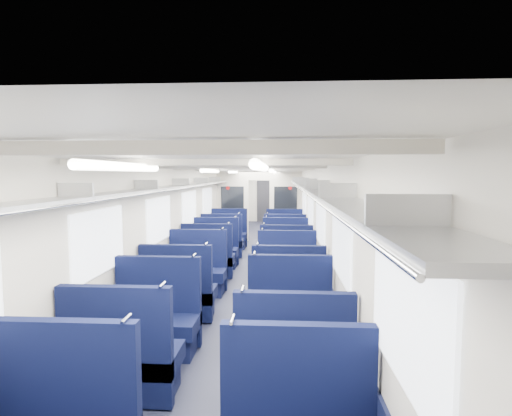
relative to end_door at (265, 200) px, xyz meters
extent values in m
cube|color=black|center=(0.00, -8.94, -1.00)|extent=(2.80, 18.00, 0.01)
cube|color=silver|center=(0.00, -8.94, 1.35)|extent=(2.80, 18.00, 0.01)
cube|color=beige|center=(-1.40, -8.94, 0.18)|extent=(0.02, 18.00, 2.35)
cube|color=black|center=(-1.39, -8.94, -0.65)|extent=(0.03, 17.90, 0.70)
cube|color=beige|center=(1.40, -8.94, 0.18)|extent=(0.02, 18.00, 2.35)
cube|color=black|center=(1.39, -8.94, -0.65)|extent=(0.03, 17.90, 0.70)
cube|color=beige|center=(0.00, 0.06, 0.18)|extent=(2.80, 0.02, 2.35)
cube|color=#B2B5BA|center=(-1.22, -8.94, 0.97)|extent=(0.34, 17.40, 0.04)
cylinder|color=silver|center=(-1.04, -8.94, 0.95)|extent=(0.02, 17.40, 0.02)
cube|color=#B2B5BA|center=(-1.22, -14.94, 1.05)|extent=(0.34, 0.03, 0.14)
cube|color=#B2B5BA|center=(-1.22, -12.94, 1.05)|extent=(0.34, 0.03, 0.14)
cube|color=#B2B5BA|center=(-1.22, -10.94, 1.05)|extent=(0.34, 0.03, 0.14)
cube|color=#B2B5BA|center=(-1.22, -8.94, 1.05)|extent=(0.34, 0.03, 0.14)
cube|color=#B2B5BA|center=(-1.22, -6.94, 1.05)|extent=(0.34, 0.03, 0.14)
cube|color=#B2B5BA|center=(-1.22, -4.94, 1.05)|extent=(0.34, 0.03, 0.14)
cube|color=#B2B5BA|center=(-1.22, -2.94, 1.05)|extent=(0.34, 0.03, 0.14)
cube|color=#B2B5BA|center=(-1.22, -0.94, 1.05)|extent=(0.34, 0.03, 0.14)
cube|color=#B2B5BA|center=(1.22, -8.94, 0.97)|extent=(0.34, 17.40, 0.04)
cylinder|color=silver|center=(1.04, -8.94, 0.95)|extent=(0.02, 17.40, 0.02)
cube|color=#B2B5BA|center=(1.22, -16.94, 1.05)|extent=(0.34, 0.03, 0.14)
cube|color=#B2B5BA|center=(1.22, -14.94, 1.05)|extent=(0.34, 0.03, 0.14)
cube|color=#B2B5BA|center=(1.22, -12.94, 1.05)|extent=(0.34, 0.03, 0.14)
cube|color=#B2B5BA|center=(1.22, -10.94, 1.05)|extent=(0.34, 0.03, 0.14)
cube|color=#B2B5BA|center=(1.22, -8.94, 1.05)|extent=(0.34, 0.03, 0.14)
cube|color=#B2B5BA|center=(1.22, -6.94, 1.05)|extent=(0.34, 0.03, 0.14)
cube|color=#B2B5BA|center=(1.22, -4.94, 1.05)|extent=(0.34, 0.03, 0.14)
cube|color=#B2B5BA|center=(1.22, -2.94, 1.05)|extent=(0.34, 0.03, 0.14)
cube|color=#B2B5BA|center=(1.22, -0.94, 1.05)|extent=(0.34, 0.03, 0.14)
cube|color=white|center=(-1.38, -14.14, 0.42)|extent=(0.02, 1.30, 0.75)
cube|color=white|center=(-1.38, -11.84, 0.42)|extent=(0.02, 1.30, 0.75)
cube|color=white|center=(-1.38, -9.54, 0.42)|extent=(0.02, 1.30, 0.75)
cube|color=white|center=(-1.38, -7.24, 0.42)|extent=(0.02, 1.30, 0.75)
cube|color=white|center=(-1.38, -4.44, 0.42)|extent=(0.02, 1.30, 0.75)
cube|color=white|center=(-1.38, -2.14, 0.42)|extent=(0.02, 1.30, 0.75)
cube|color=white|center=(1.38, -16.44, 0.42)|extent=(0.02, 1.30, 0.75)
cube|color=white|center=(1.38, -14.14, 0.42)|extent=(0.02, 1.30, 0.75)
cube|color=white|center=(1.38, -11.84, 0.42)|extent=(0.02, 1.30, 0.75)
cube|color=white|center=(1.38, -9.54, 0.42)|extent=(0.02, 1.30, 0.75)
cube|color=white|center=(1.38, -7.24, 0.42)|extent=(0.02, 1.30, 0.75)
cube|color=white|center=(1.38, -4.44, 0.42)|extent=(0.02, 1.30, 0.75)
cube|color=white|center=(1.38, -2.14, 0.42)|extent=(0.02, 1.30, 0.75)
cube|color=beige|center=(0.00, -16.94, 1.31)|extent=(2.70, 0.06, 0.06)
cube|color=beige|center=(0.00, -14.94, 1.31)|extent=(2.70, 0.06, 0.06)
cube|color=beige|center=(0.00, -12.94, 1.31)|extent=(2.70, 0.06, 0.06)
cube|color=beige|center=(0.00, -10.94, 1.31)|extent=(2.70, 0.06, 0.06)
cube|color=beige|center=(0.00, -8.94, 1.31)|extent=(2.70, 0.06, 0.06)
cube|color=beige|center=(0.00, -6.94, 1.31)|extent=(2.70, 0.06, 0.06)
cube|color=beige|center=(0.00, -4.94, 1.31)|extent=(2.70, 0.06, 0.06)
cube|color=beige|center=(0.00, -2.94, 1.31)|extent=(2.70, 0.06, 0.06)
cube|color=beige|center=(0.00, -0.94, 1.31)|extent=(2.70, 0.06, 0.06)
cylinder|color=white|center=(-0.55, -15.44, 1.26)|extent=(0.07, 1.60, 0.07)
cylinder|color=white|center=(-0.55, -11.44, 1.26)|extent=(0.07, 1.60, 0.07)
cylinder|color=white|center=(-0.55, -7.94, 1.26)|extent=(0.07, 1.60, 0.07)
cylinder|color=white|center=(-0.55, -3.44, 1.26)|extent=(0.07, 1.60, 0.07)
cylinder|color=white|center=(0.55, -15.44, 1.26)|extent=(0.07, 1.60, 0.07)
cylinder|color=white|center=(0.55, -11.44, 1.26)|extent=(0.07, 1.60, 0.07)
cylinder|color=white|center=(0.55, -7.94, 1.26)|extent=(0.07, 1.60, 0.07)
cylinder|color=white|center=(0.55, -3.44, 1.26)|extent=(0.07, 1.60, 0.07)
cube|color=black|center=(0.00, 0.00, 0.00)|extent=(0.75, 0.06, 2.00)
cube|color=beige|center=(-0.88, -5.40, 0.18)|extent=(1.05, 0.08, 2.35)
cube|color=black|center=(-0.87, -5.45, 0.40)|extent=(0.76, 0.02, 0.80)
cylinder|color=#B10B0E|center=(-1.02, -5.46, 0.75)|extent=(0.12, 0.01, 0.12)
cube|color=beige|center=(0.88, -5.40, 0.18)|extent=(1.05, 0.08, 2.35)
cube|color=black|center=(0.87, -5.45, 0.40)|extent=(0.76, 0.02, 0.80)
cylinder|color=#B10B0E|center=(1.02, -5.46, 0.75)|extent=(0.12, 0.01, 0.12)
cube|color=beige|center=(0.00, -5.40, 1.17)|extent=(0.70, 0.08, 0.35)
cube|color=black|center=(-0.83, -15.93, -0.40)|extent=(1.08, 0.10, 1.15)
cylinder|color=silver|center=(-0.37, -15.93, 0.19)|extent=(0.02, 0.16, 0.02)
cube|color=black|center=(0.83, -15.90, -0.40)|extent=(1.08, 0.10, 1.15)
cylinder|color=silver|center=(0.37, -15.90, 0.19)|extent=(0.02, 0.16, 0.02)
cube|color=black|center=(-0.83, -14.83, -0.63)|extent=(1.08, 0.57, 0.18)
cube|color=black|center=(-0.83, -14.83, -0.86)|extent=(0.99, 0.45, 0.28)
cube|color=black|center=(-0.83, -15.06, -0.40)|extent=(1.08, 0.10, 1.15)
cylinder|color=silver|center=(-0.37, -15.06, 0.19)|extent=(0.02, 0.16, 0.02)
cube|color=black|center=(0.83, -14.92, -0.63)|extent=(1.08, 0.57, 0.18)
cube|color=black|center=(0.83, -14.92, -0.86)|extent=(0.99, 0.45, 0.28)
cube|color=black|center=(0.83, -15.15, -0.40)|extent=(1.08, 0.10, 1.15)
cylinder|color=silver|center=(0.37, -15.15, 0.19)|extent=(0.02, 0.16, 0.02)
cube|color=black|center=(-0.83, -13.95, -0.63)|extent=(1.08, 0.57, 0.18)
cube|color=black|center=(-0.83, -13.95, -0.86)|extent=(0.99, 0.45, 0.28)
cube|color=black|center=(-0.83, -13.71, -0.40)|extent=(1.08, 0.10, 1.15)
cylinder|color=silver|center=(-0.37, -13.71, 0.19)|extent=(0.02, 0.16, 0.02)
cube|color=black|center=(0.83, -13.76, -0.63)|extent=(1.08, 0.57, 0.18)
cube|color=black|center=(0.83, -13.76, -0.86)|extent=(0.99, 0.45, 0.28)
cube|color=black|center=(0.83, -13.52, -0.40)|extent=(1.08, 0.10, 1.15)
cylinder|color=silver|center=(0.37, -13.52, 0.19)|extent=(0.02, 0.16, 0.02)
cube|color=black|center=(-0.83, -12.65, -0.63)|extent=(1.08, 0.57, 0.18)
cube|color=black|center=(-0.83, -12.65, -0.86)|extent=(0.99, 0.45, 0.28)
cube|color=black|center=(-0.83, -12.88, -0.40)|extent=(1.08, 0.10, 1.15)
cylinder|color=silver|center=(-0.37, -12.88, 0.19)|extent=(0.02, 0.16, 0.02)
cube|color=black|center=(0.83, -12.61, -0.63)|extent=(1.08, 0.57, 0.18)
cube|color=black|center=(0.83, -12.61, -0.86)|extent=(0.99, 0.45, 0.28)
cube|color=black|center=(0.83, -12.84, -0.40)|extent=(1.08, 0.10, 1.15)
cylinder|color=silver|center=(0.37, -12.84, 0.19)|extent=(0.02, 0.16, 0.02)
cube|color=black|center=(-0.83, -11.47, -0.63)|extent=(1.08, 0.57, 0.18)
cube|color=black|center=(-0.83, -11.47, -0.86)|extent=(0.99, 0.45, 0.28)
cube|color=black|center=(-0.83, -11.24, -0.40)|extent=(1.08, 0.10, 1.15)
cylinder|color=silver|center=(-0.37, -11.24, 0.19)|extent=(0.02, 0.16, 0.02)
cube|color=black|center=(0.83, -11.50, -0.63)|extent=(1.08, 0.57, 0.18)
cube|color=black|center=(0.83, -11.50, -0.86)|extent=(0.99, 0.45, 0.28)
cube|color=black|center=(0.83, -11.27, -0.40)|extent=(1.08, 0.10, 1.15)
cylinder|color=silver|center=(0.37, -11.27, 0.19)|extent=(0.02, 0.16, 0.02)
cube|color=black|center=(-0.83, -10.15, -0.63)|extent=(1.08, 0.57, 0.18)
cube|color=black|center=(-0.83, -10.15, -0.86)|extent=(0.99, 0.45, 0.28)
cube|color=black|center=(-0.83, -10.38, -0.40)|extent=(1.08, 0.10, 1.15)
cylinder|color=silver|center=(-0.37, -10.38, 0.19)|extent=(0.02, 0.16, 0.02)
cube|color=black|center=(0.83, -10.25, -0.63)|extent=(1.08, 0.57, 0.18)
cube|color=black|center=(0.83, -10.25, -0.86)|extent=(0.99, 0.45, 0.28)
cube|color=black|center=(0.83, -10.48, -0.40)|extent=(1.08, 0.10, 1.15)
cylinder|color=silver|center=(0.37, -10.48, 0.19)|extent=(0.02, 0.16, 0.02)
cube|color=black|center=(-0.83, -9.34, -0.63)|extent=(1.08, 0.57, 0.18)
cube|color=black|center=(-0.83, -9.34, -0.86)|extent=(0.99, 0.45, 0.28)
cube|color=black|center=(-0.83, -9.11, -0.40)|extent=(1.08, 0.10, 1.15)
cylinder|color=silver|center=(-0.37, -9.11, 0.19)|extent=(0.02, 0.16, 0.02)
cube|color=black|center=(0.83, -9.31, -0.63)|extent=(1.08, 0.57, 0.18)
cube|color=black|center=(0.83, -9.31, -0.86)|extent=(0.99, 0.45, 0.28)
cube|color=black|center=(0.83, -9.08, -0.40)|extent=(1.08, 0.10, 1.15)
cylinder|color=silver|center=(0.37, -9.08, 0.19)|extent=(0.02, 0.16, 0.02)
cube|color=black|center=(-0.83, -8.05, -0.63)|extent=(1.08, 0.57, 0.18)
cube|color=black|center=(-0.83, -8.05, -0.86)|extent=(0.99, 0.45, 0.28)
cube|color=black|center=(-0.83, -8.28, -0.40)|extent=(1.08, 0.10, 1.15)
cylinder|color=silver|center=(-0.37, -8.28, 0.19)|extent=(0.02, 0.16, 0.02)
cube|color=black|center=(0.83, -8.01, -0.63)|extent=(1.08, 0.57, 0.18)
cube|color=black|center=(0.83, -8.01, -0.86)|extent=(0.99, 0.45, 0.28)
cube|color=black|center=(0.83, -8.24, -0.40)|extent=(1.08, 0.10, 1.15)
cylinder|color=silver|center=(0.37, -8.24, 0.19)|extent=(0.02, 0.16, 0.02)
cube|color=black|center=(-0.83, -6.88, -0.63)|extent=(1.08, 0.57, 0.18)
cube|color=black|center=(-0.83, -6.88, -0.86)|extent=(0.99, 0.45, 0.28)
cube|color=black|center=(-0.83, -6.65, -0.40)|extent=(1.08, 0.10, 1.15)
cylinder|color=silver|center=(-0.37, -6.65, 0.19)|extent=(0.02, 0.16, 0.02)
cube|color=black|center=(0.83, -6.94, -0.63)|extent=(1.08, 0.57, 0.18)
cube|color=black|center=(0.83, -6.94, -0.86)|extent=(0.99, 0.45, 0.28)
cube|color=black|center=(0.83, -6.71, -0.40)|extent=(1.08, 0.10, 1.15)
cylinder|color=silver|center=(0.37, -6.71, 0.19)|extent=(0.02, 0.16, 0.02)
camera|label=1|loc=(0.70, -18.61, 1.20)|focal=28.21mm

